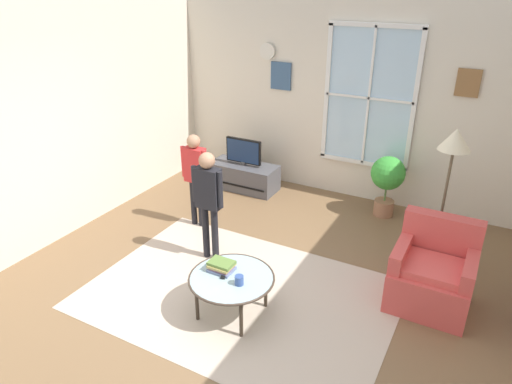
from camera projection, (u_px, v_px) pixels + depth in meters
ground_plane at (228, 310)px, 4.64m from camera, size 5.81×6.92×0.02m
back_wall at (345, 100)px, 6.58m from camera, size 5.21×0.17×2.84m
side_wall_left at (22, 134)px, 5.18m from camera, size 0.12×6.32×2.84m
area_rug at (240, 294)px, 4.85m from camera, size 3.11×2.17×0.01m
tv_stand at (244, 176)px, 7.20m from camera, size 1.05×0.48×0.40m
television at (244, 151)px, 7.02m from camera, size 0.58×0.08×0.41m
armchair at (432, 274)px, 4.62m from camera, size 0.76×0.74×0.87m
coffee_table at (232, 279)px, 4.42m from camera, size 0.84×0.84×0.43m
book_stack at (222, 266)px, 4.49m from camera, size 0.24×0.19×0.10m
cup at (239, 280)px, 4.29m from camera, size 0.08×0.08×0.09m
remote_near_books at (224, 274)px, 4.44m from camera, size 0.07×0.15×0.02m
person_red_shirt at (195, 170)px, 5.88m from camera, size 0.38×0.17×1.26m
person_black_shirt at (208, 194)px, 5.14m from camera, size 0.40×0.18×1.32m
potted_plant_by_window at (387, 178)px, 6.24m from camera, size 0.46×0.46×0.86m
floor_lamp at (453, 155)px, 4.64m from camera, size 0.32×0.32×1.68m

